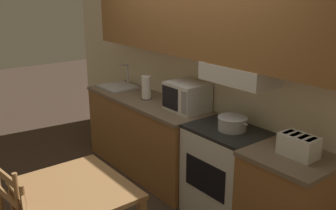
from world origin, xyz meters
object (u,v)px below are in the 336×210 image
object	(u,v)px
paper_towel_roll	(146,88)
dining_table	(75,201)
toaster	(299,146)
microwave	(187,96)
stove_range	(225,174)
sink_basin	(118,86)
cooking_pot	(232,123)

from	to	relation	value
paper_towel_roll	dining_table	world-z (taller)	paper_towel_roll
toaster	dining_table	size ratio (longest dim) A/B	0.34
microwave	dining_table	xyz separation A→B (m)	(0.46, -1.49, -0.45)
stove_range	toaster	world-z (taller)	toaster
microwave	sink_basin	bearing A→B (deg)	-175.81
toaster	sink_basin	distance (m)	2.62
toaster	sink_basin	bearing A→B (deg)	-179.55
stove_range	microwave	distance (m)	0.89
sink_basin	dining_table	world-z (taller)	sink_basin
cooking_pot	dining_table	size ratio (longest dim) A/B	0.40
stove_range	cooking_pot	xyz separation A→B (m)	(0.04, 0.02, 0.52)
toaster	paper_towel_roll	world-z (taller)	paper_towel_roll
cooking_pot	paper_towel_roll	bearing A→B (deg)	-177.98
stove_range	cooking_pot	size ratio (longest dim) A/B	2.62
stove_range	microwave	bearing A→B (deg)	173.62
microwave	cooking_pot	bearing A→B (deg)	-4.38
paper_towel_roll	dining_table	xyz separation A→B (m)	(1.06, -1.39, -0.43)
toaster	dining_table	xyz separation A→B (m)	(-0.92, -1.42, -0.39)
microwave	toaster	size ratio (longest dim) A/B	1.40
stove_range	cooking_pot	bearing A→B (deg)	28.04
stove_range	dining_table	world-z (taller)	stove_range
cooking_pot	microwave	xyz separation A→B (m)	(-0.69, 0.05, 0.08)
microwave	dining_table	bearing A→B (deg)	-72.90
microwave	dining_table	distance (m)	1.62
toaster	sink_basin	xyz separation A→B (m)	(-2.62, -0.02, -0.07)
dining_table	cooking_pot	bearing A→B (deg)	80.87
cooking_pot	paper_towel_roll	world-z (taller)	paper_towel_roll
sink_basin	paper_towel_roll	distance (m)	0.65
cooking_pot	sink_basin	distance (m)	1.93
microwave	paper_towel_roll	size ratio (longest dim) A/B	1.52
cooking_pot	microwave	size ratio (longest dim) A/B	0.85
stove_range	dining_table	bearing A→B (deg)	-97.76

